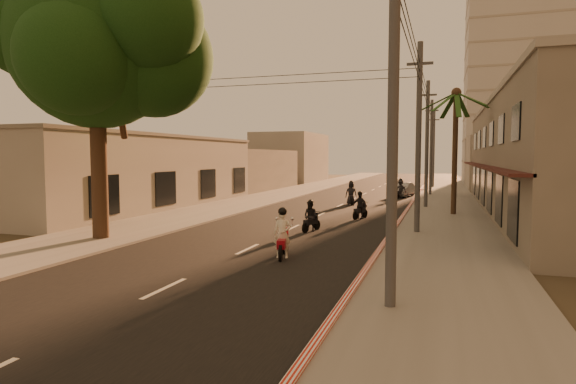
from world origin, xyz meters
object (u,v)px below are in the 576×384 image
Objects in this scene: broadleaf_tree at (105,45)px; scooter_mid_b at (360,206)px; scooter_red at (283,236)px; parked_car at (403,190)px; scooter_far_b at (401,189)px; scooter_far_a at (351,194)px; scooter_mid_a at (311,217)px; palm_tree at (456,100)px.

broadleaf_tree is 16.01m from scooter_mid_b.
scooter_red is 28.68m from parked_car.
scooter_red is 26.76m from scooter_far_b.
scooter_far_a is 7.55m from scooter_far_b.
scooter_mid_b is 8.33m from scooter_far_a.
scooter_far_a is (-1.14, 19.81, 0.02)m from scooter_red.
scooter_far_a is (-2.01, 8.09, 0.09)m from scooter_mid_b.
scooter_mid_a is 0.96× the size of scooter_mid_b.
scooter_far_a reaches higher than scooter_far_b.
scooter_mid_b is 0.40× the size of parked_car.
parked_car is (3.15, 8.79, -0.20)m from scooter_far_a.
scooter_red is at bearing -68.62° from scooter_mid_a.
palm_tree is 15.57m from parked_car.
scooter_red is 11.76m from scooter_mid_b.
scooter_mid_a is at bearing -86.76° from scooter_mid_b.
parked_car is (2.01, 28.60, -0.18)m from scooter_red.
scooter_far_a is at bearing 107.62° from scooter_mid_a.
scooter_mid_a is 0.90× the size of scooter_far_b.
scooter_mid_a is 5.67m from scooter_mid_b.
scooter_mid_b is (9.32, 10.49, -7.72)m from broadleaf_tree.
palm_tree is 8.95m from scooter_mid_b.
scooter_mid_b is at bearing -71.93° from scooter_far_b.
scooter_red reaches higher than scooter_mid_b.
scooter_mid_b reaches higher than parked_car.
scooter_red reaches higher than parked_car.
scooter_mid_b is at bearing 73.80° from scooter_red.
broadleaf_tree is 6.78× the size of scooter_far_b.
scooter_far_a is 9.34m from parked_car.
scooter_mid_b is (-5.29, -3.36, -6.39)m from palm_tree.
scooter_far_a is at bearing 147.10° from palm_tree.
scooter_far_a is at bearing 122.68° from scooter_mid_b.
scooter_mid_a is (-0.64, 6.26, -0.09)m from scooter_red.
scooter_mid_b reaches higher than scooter_mid_a.
scooter_red is at bearing -101.40° from scooter_far_a.
scooter_far_b is at bearing 98.22° from scooter_mid_a.
scooter_mid_b is 0.89× the size of scooter_far_a.
broadleaf_tree reaches higher than palm_tree.
broadleaf_tree is 28.55m from scooter_far_b.
scooter_mid_b is 15.00m from scooter_far_b.
scooter_far_b is at bearing 104.50° from scooter_mid_b.
scooter_red is 0.46× the size of parked_car.
scooter_mid_b is at bearing -90.73° from scooter_far_a.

